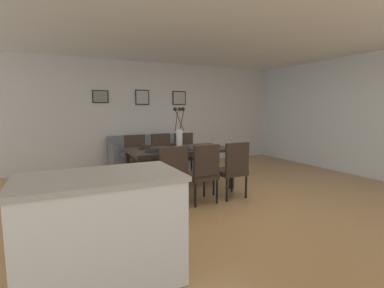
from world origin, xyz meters
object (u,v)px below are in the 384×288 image
dining_chair_near_right (137,156)px  dining_chair_mid_right (186,152)px  dining_chair_mid_left (233,167)px  bowl_near_left (154,150)px  bowl_far_right (175,145)px  framed_picture_left (100,97)px  framed_picture_center (142,97)px  dining_chair_far_left (203,171)px  centerpiece_vase (179,133)px  bowl_near_right (147,146)px  dining_chair_near_left (171,174)px  framed_picture_right (179,98)px  bowl_far_left (184,148)px  dining_chair_far_right (163,154)px  sofa (150,158)px  dining_table (179,152)px

dining_chair_near_right → dining_chair_mid_right: 1.06m
dining_chair_mid_left → bowl_near_left: (-1.10, 0.66, 0.27)m
bowl_far_right → framed_picture_left: (-1.00, 2.11, 0.94)m
dining_chair_mid_right → framed_picture_center: (-0.52, 1.46, 1.21)m
bowl_far_right → dining_chair_mid_left: bearing=-62.8°
dining_chair_far_left → dining_chair_near_right: bearing=106.9°
dining_chair_mid_left → bowl_far_right: 1.25m
dining_chair_mid_left → dining_chair_mid_right: same height
centerpiece_vase → dining_chair_mid_right: bearing=59.1°
bowl_near_right → bowl_far_right: bearing=0.0°
dining_chair_near_left → centerpiece_vase: (0.51, 0.86, 0.51)m
bowl_near_right → framed_picture_right: size_ratio=0.45×
centerpiece_vase → framed_picture_right: 2.62m
centerpiece_vase → framed_picture_right: size_ratio=1.95×
bowl_far_right → dining_chair_near_left: bearing=-115.3°
dining_chair_mid_left → bowl_far_left: (-0.56, 0.66, 0.27)m
dining_chair_far_left → bowl_near_right: dining_chair_far_left is taller
bowl_far_left → bowl_far_right: bearing=90.0°
framed_picture_right → dining_chair_mid_right: bearing=-108.3°
bowl_far_left → dining_chair_far_right: bearing=89.3°
dining_chair_far_left → framed_picture_right: 3.58m
dining_chair_near_right → dining_chair_mid_right: size_ratio=1.00×
dining_chair_far_right → sofa: (0.01, 0.93, -0.23)m
dining_chair_far_left → bowl_near_right: bearing=115.9°
bowl_far_left → framed_picture_right: (1.00, 2.54, 0.94)m
framed_picture_left → framed_picture_right: framed_picture_right is taller
dining_chair_mid_left → framed_picture_center: size_ratio=2.50×
dining_chair_mid_left → framed_picture_left: bearing=116.0°
dining_chair_near_right → centerpiece_vase: bearing=-58.5°
bowl_near_right → bowl_far_right: 0.54m
dining_chair_mid_left → dining_chair_near_left: bearing=179.5°
dining_chair_near_right → dining_chair_far_right: bearing=1.6°
bowl_near_left → dining_chair_mid_left: bearing=-30.8°
dining_table → dining_chair_near_left: bearing=-120.6°
dining_chair_far_right → framed_picture_right: framed_picture_right is taller
dining_chair_mid_right → bowl_near_left: bearing=-134.4°
framed_picture_left → dining_chair_mid_left: bearing=-64.0°
bowl_far_right → bowl_far_left: bearing=-90.0°
centerpiece_vase → framed_picture_center: size_ratio=1.99×
dining_chair_far_left → centerpiece_vase: size_ratio=1.25×
bowl_near_left → framed_picture_left: size_ratio=0.47×
sofa → framed_picture_right: size_ratio=5.01×
bowl_near_left → framed_picture_center: bearing=78.0°
bowl_far_right → sofa: (0.03, 1.62, -0.50)m
bowl_near_left → framed_picture_left: framed_picture_left is taller
dining_chair_far_left → framed_picture_center: (0.00, 3.22, 1.21)m
dining_chair_mid_right → bowl_near_right: bearing=-148.6°
bowl_near_left → bowl_far_left: 0.54m
dining_table → framed_picture_center: framed_picture_center is taller
dining_chair_far_left → framed_picture_left: bearing=107.2°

